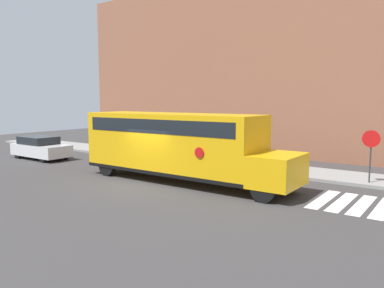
{
  "coord_description": "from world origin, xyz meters",
  "views": [
    {
      "loc": [
        11.61,
        -12.6,
        3.86
      ],
      "look_at": [
        1.28,
        1.78,
        1.77
      ],
      "focal_mm": 35.0,
      "sensor_mm": 36.0,
      "label": 1
    }
  ],
  "objects": [
    {
      "name": "parked_car",
      "position": [
        -10.75,
        1.4,
        0.74
      ],
      "size": [
        4.33,
        1.83,
        1.47
      ],
      "color": "silver",
      "rests_on": "ground"
    },
    {
      "name": "school_bus",
      "position": [
        0.77,
        1.28,
        1.85
      ],
      "size": [
        10.82,
        2.57,
        3.22
      ],
      "color": "#EAA80F",
      "rests_on": "ground"
    },
    {
      "name": "sidewalk_strip",
      "position": [
        0.0,
        6.5,
        0.07
      ],
      "size": [
        44.0,
        3.0,
        0.15
      ],
      "color": "gray",
      "rests_on": "ground"
    },
    {
      "name": "stop_sign",
      "position": [
        8.44,
        5.52,
        1.7
      ],
      "size": [
        0.77,
        0.1,
        2.52
      ],
      "color": "#38383A",
      "rests_on": "ground"
    },
    {
      "name": "crosswalk_stripes",
      "position": [
        9.57,
        2.0,
        0.0
      ],
      "size": [
        4.7,
        3.2,
        0.01
      ],
      "color": "white",
      "rests_on": "ground"
    },
    {
      "name": "building_backdrop",
      "position": [
        0.0,
        13.0,
        6.27
      ],
      "size": [
        32.0,
        4.0,
        12.55
      ],
      "color": "#935B42",
      "rests_on": "ground"
    },
    {
      "name": "ground_plane",
      "position": [
        0.0,
        0.0,
        0.0
      ],
      "size": [
        60.0,
        60.0,
        0.0
      ],
      "primitive_type": "plane",
      "color": "#3A3838"
    }
  ]
}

